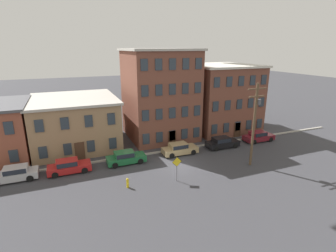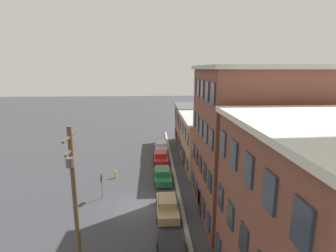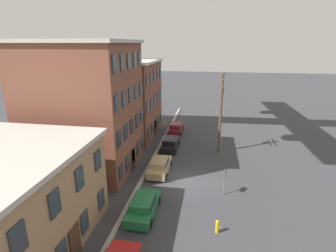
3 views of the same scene
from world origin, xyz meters
The scene contains 12 objects.
ground_plane centered at (0.00, 0.00, 0.00)m, with size 200.00×200.00×0.00m, color #38383D.
kerb_strip centered at (0.00, 4.50, 0.08)m, with size 56.00×0.36×0.16m, color #9E998E.
apartment_corner centered at (-19.60, 10.58, 3.33)m, with size 8.51×9.68×6.62m.
apartment_midblock centered at (-10.18, 11.61, 3.26)m, with size 10.88×11.74×6.49m.
apartment_far centered at (1.61, 10.72, 6.35)m, with size 9.58×9.96×12.67m.
car_silver centered at (-16.63, 3.24, 0.75)m, with size 4.40×1.92×1.43m.
car_red centered at (-11.57, 3.03, 0.75)m, with size 4.40×1.92×1.43m.
car_green centered at (-5.44, 3.03, 0.75)m, with size 4.40×1.92×1.43m.
car_tan centered at (1.40, 3.17, 0.75)m, with size 4.40×1.92×1.43m.
caution_sign centered at (-1.68, -3.00, 1.75)m, with size 1.04×0.08×2.61m.
utility_pole centered at (7.62, -2.70, 5.20)m, with size 2.40×0.44×9.26m.
fire_hydrant centered at (-6.52, -2.41, 0.48)m, with size 0.24×0.34×0.96m.
Camera 2 is at (22.15, 1.96, 12.41)m, focal length 28.00 mm.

